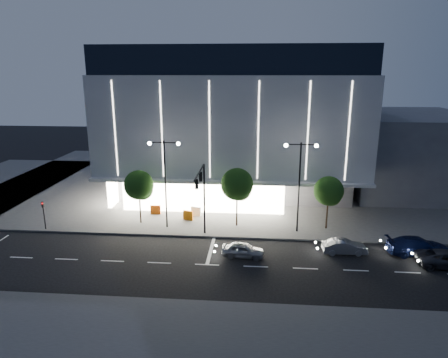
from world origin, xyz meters
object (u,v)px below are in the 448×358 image
ped_signal_far (44,212)px  car_lead (243,250)px  tree_right (329,193)px  car_second (344,247)px  car_fourth (447,259)px  car_third (418,246)px  street_lamp_west (165,171)px  barrier_c (188,215)px  barrier_b (196,211)px  street_lamp_east (300,174)px  tree_left (139,187)px  traffic_mast (202,189)px  tree_mid (237,186)px  barrier_a (156,210)px

ped_signal_far → car_lead: 20.40m
tree_right → car_second: (0.64, -5.43, -3.26)m
ped_signal_far → car_fourth: (36.52, -4.65, -1.22)m
car_third → car_fourth: 2.62m
car_third → car_second: bearing=89.4°
car_fourth → car_second: bearing=79.1°
car_third → car_fourth: (1.55, -2.11, -0.10)m
street_lamp_west → ped_signal_far: 12.76m
tree_right → barrier_c: (-14.23, 1.17, -3.23)m
car_lead → barrier_b: bearing=36.2°
car_lead → car_fourth: size_ratio=0.77×
street_lamp_east → tree_left: size_ratio=1.57×
tree_left → car_fourth: tree_left is taller
tree_right → car_lead: size_ratio=1.50×
traffic_mast → ped_signal_far: traffic_mast is taller
tree_right → car_second: size_ratio=1.45×
car_fourth → tree_right: bearing=51.5°
traffic_mast → car_second: (12.67, -1.75, -4.40)m
barrier_b → tree_mid: bearing=-12.9°
car_lead → barrier_b: size_ratio=3.34×
street_lamp_west → barrier_c: size_ratio=8.18×
car_fourth → barrier_a: (-26.61, 9.76, -0.01)m
car_second → car_third: size_ratio=0.72×
car_second → car_fourth: bearing=-105.2°
traffic_mast → tree_mid: traffic_mast is taller
tree_left → tree_mid: bearing=0.0°
tree_mid → barrier_c: 6.51m
street_lamp_east → ped_signal_far: street_lamp_east is taller
tree_right → barrier_a: bearing=171.8°
tree_right → car_lead: (-8.12, -6.82, -3.26)m
traffic_mast → car_lead: 6.67m
car_lead → street_lamp_east: bearing=-35.6°
ped_signal_far → car_third: 35.08m
car_second → barrier_c: size_ratio=3.46×
barrier_a → traffic_mast: bearing=-48.7°
street_lamp_east → tree_right: (3.03, 1.02, -2.07)m
barrier_a → barrier_c: (3.88, -1.43, 0.00)m
barrier_c → car_second: bearing=-5.4°
tree_left → barrier_b: size_ratio=5.20×
car_fourth → ped_signal_far: bearing=84.4°
tree_left → barrier_b: tree_left is taller
traffic_mast → car_third: 19.49m
tree_left → barrier_c: size_ratio=5.20×
street_lamp_west → car_fourth: size_ratio=1.88×
traffic_mast → street_lamp_west: (-4.00, 2.66, 0.93)m
car_fourth → street_lamp_west: bearing=77.6°
tree_right → car_fourth: tree_right is taller
street_lamp_west → tree_left: size_ratio=1.57×
ped_signal_far → barrier_b: bearing=19.1°
traffic_mast → car_second: traffic_mast is taller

